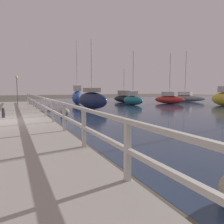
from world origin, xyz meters
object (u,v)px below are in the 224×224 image
at_px(mooring_bollard, 3,113).
at_px(dock_lamp, 17,82).
at_px(sailboat_navy, 92,100).
at_px(sailboat_gray, 185,98).
at_px(sailboat_yellow, 224,98).
at_px(sailboat_teal, 133,100).
at_px(sailboat_blue, 77,96).
at_px(sailboat_black, 124,98).
at_px(sailboat_red, 169,99).

xyz_separation_m(mooring_bollard, dock_lamp, (1.00, 10.68, 2.01)).
height_order(sailboat_navy, sailboat_gray, sailboat_gray).
bearing_deg(mooring_bollard, sailboat_yellow, 8.48).
bearing_deg(sailboat_teal, sailboat_navy, -160.78).
bearing_deg(sailboat_blue, sailboat_teal, -23.48).
xyz_separation_m(dock_lamp, sailboat_gray, (22.91, 0.85, -1.97)).
relative_size(dock_lamp, sailboat_yellow, 0.47).
xyz_separation_m(dock_lamp, sailboat_yellow, (20.83, -7.42, -1.70)).
bearing_deg(sailboat_navy, sailboat_teal, 10.55).
xyz_separation_m(sailboat_blue, sailboat_yellow, (14.03, -9.39, -0.09)).
distance_m(mooring_bollard, sailboat_yellow, 22.07).
height_order(mooring_bollard, sailboat_teal, sailboat_teal).
xyz_separation_m(sailboat_black, sailboat_yellow, (7.39, -9.76, 0.20)).
bearing_deg(sailboat_yellow, sailboat_navy, 174.86).
relative_size(sailboat_blue, sailboat_red, 1.25).
height_order(mooring_bollard, sailboat_red, sailboat_red).
xyz_separation_m(dock_lamp, sailboat_black, (13.43, 2.33, -1.90)).
distance_m(sailboat_navy, sailboat_blue, 6.88).
bearing_deg(sailboat_gray, sailboat_blue, 153.09).
relative_size(sailboat_teal, sailboat_yellow, 0.98).
height_order(sailboat_navy, sailboat_blue, sailboat_blue).
distance_m(sailboat_gray, sailboat_black, 9.59).
height_order(sailboat_navy, sailboat_red, sailboat_navy).
bearing_deg(sailboat_teal, sailboat_red, -6.48).
height_order(sailboat_navy, sailboat_teal, sailboat_navy).
bearing_deg(sailboat_yellow, sailboat_black, 131.85).
bearing_deg(sailboat_red, sailboat_navy, 171.47).
relative_size(mooring_bollard, sailboat_black, 0.12).
xyz_separation_m(sailboat_teal, sailboat_black, (1.21, 4.54, 0.02)).
relative_size(sailboat_red, sailboat_yellow, 0.99).
bearing_deg(sailboat_black, sailboat_teal, -118.78).
relative_size(sailboat_blue, sailboat_gray, 1.04).
xyz_separation_m(dock_lamp, sailboat_blue, (6.80, 1.97, -1.61)).
xyz_separation_m(sailboat_blue, sailboat_red, (10.61, -4.30, -0.32)).
xyz_separation_m(mooring_bollard, sailboat_yellow, (21.83, 3.26, 0.31)).
bearing_deg(sailboat_red, sailboat_gray, 8.66).
bearing_deg(sailboat_red, dock_lamp, 150.93).
bearing_deg(sailboat_navy, sailboat_black, 31.49).
bearing_deg(sailboat_blue, sailboat_yellow, -19.74).
xyz_separation_m(sailboat_gray, sailboat_black, (-9.48, 1.49, 0.07)).
xyz_separation_m(sailboat_navy, sailboat_blue, (0.55, 6.86, 0.08)).
distance_m(sailboat_gray, sailboat_yellow, 8.53).
xyz_separation_m(sailboat_navy, sailboat_gray, (16.66, 5.74, -0.29)).
relative_size(mooring_bollard, sailboat_gray, 0.08).
distance_m(sailboat_red, sailboat_teal, 5.19).
height_order(sailboat_gray, sailboat_teal, sailboat_gray).
bearing_deg(sailboat_navy, sailboat_blue, 71.71).
bearing_deg(sailboat_gray, mooring_bollard, -177.21).
distance_m(dock_lamp, sailboat_red, 17.67).
height_order(sailboat_navy, sailboat_black, sailboat_navy).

